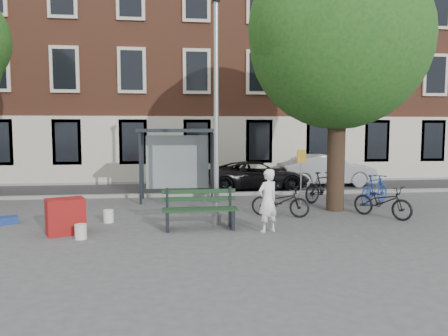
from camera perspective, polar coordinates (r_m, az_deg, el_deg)
name	(u,v)px	position (r m, az deg, el deg)	size (l,w,h in m)	color
ground	(216,224)	(12.22, -1.00, -7.27)	(90.00, 90.00, 0.00)	#4C4C4F
road	(200,189)	(19.09, -3.15, -2.71)	(40.00, 4.00, 0.01)	#28282B
curb_near	(203,194)	(17.11, -2.72, -3.45)	(40.00, 0.25, 0.12)	gray
curb_far	(197,182)	(21.07, -3.51, -1.81)	(40.00, 0.25, 0.12)	gray
building_row	(192,50)	(25.27, -4.15, 15.16)	(30.00, 8.00, 14.00)	brown
lamppost	(216,123)	(11.93, -1.02, 5.89)	(0.28, 0.35, 6.11)	#9EA0A3
tree_right	(341,32)	(14.55, 15.01, 16.84)	(5.76, 5.60, 8.20)	black
bus_shelter	(188,148)	(16.00, -4.69, 2.62)	(2.85, 1.45, 2.62)	#1E2328
painter	(268,201)	(11.18, 5.73, -4.25)	(0.59, 0.39, 1.62)	white
bench	(200,211)	(11.55, -3.21, -5.65)	(1.98, 0.67, 1.01)	#1E2328
bike_a	(280,201)	(13.21, 7.35, -4.34)	(0.61, 1.74, 0.92)	black
bike_b	(375,189)	(16.10, 19.07, -2.63)	(0.49, 1.73, 1.04)	navy
bike_c	(382,201)	(13.76, 19.98, -4.13)	(0.64, 1.84, 0.97)	black
bike_d	(323,187)	(16.01, 12.84, -2.42)	(0.52, 1.83, 1.10)	black
car_dark	(258,175)	(18.87, 4.48, -0.96)	(2.02, 4.39, 1.22)	black
car_silver	(327,170)	(20.47, 13.27, -0.29)	(1.52, 4.37, 1.44)	#95979C
red_stand	(65,216)	(11.67, -20.00, -5.94)	(0.90, 0.60, 0.90)	maroon
blue_crate	(7,220)	(13.58, -26.48, -6.13)	(0.55, 0.40, 0.20)	navy
bucket_a	(81,232)	(11.08, -18.20, -7.90)	(0.28, 0.28, 0.36)	silver
bucket_b	(108,216)	(12.75, -14.86, -6.10)	(0.28, 0.28, 0.36)	white
notice_sign	(301,165)	(14.95, 10.04, 0.34)	(0.32, 0.14, 1.92)	#9EA0A3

